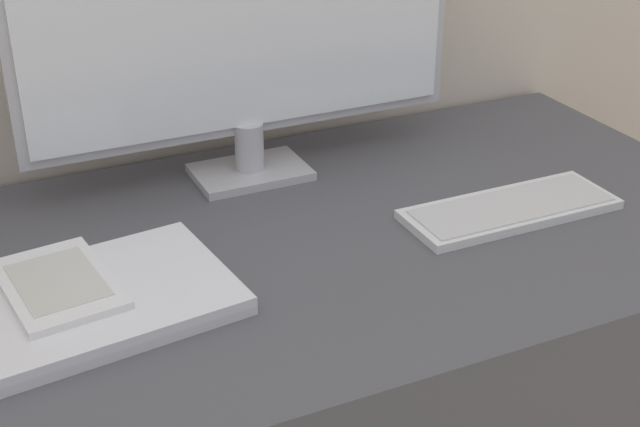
# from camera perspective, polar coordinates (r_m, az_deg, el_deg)

# --- Properties ---
(keyboard) EXTENTS (0.29, 0.11, 0.01)m
(keyboard) POSITION_cam_1_polar(r_m,az_deg,el_deg) (1.21, 12.09, 0.29)
(keyboard) COLOR silver
(keyboard) RESTS_ON desk
(laptop) EXTENTS (0.33, 0.24, 0.02)m
(laptop) POSITION_cam_1_polar(r_m,az_deg,el_deg) (1.01, -14.58, -5.53)
(laptop) COLOR silver
(laptop) RESTS_ON desk
(ereader) EXTENTS (0.13, 0.18, 0.01)m
(ereader) POSITION_cam_1_polar(r_m,az_deg,el_deg) (1.02, -16.43, -4.35)
(ereader) COLOR white
(ereader) RESTS_ON laptop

